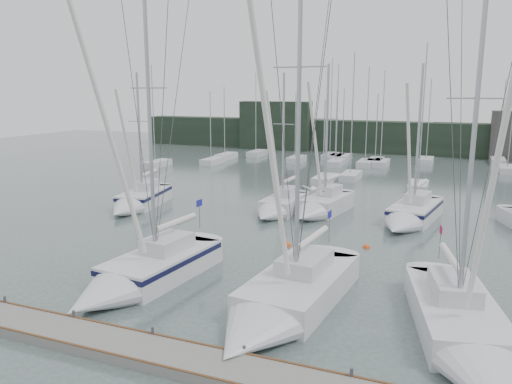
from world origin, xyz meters
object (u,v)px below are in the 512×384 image
sailboat_mid_a (137,201)px  buoy_a (287,246)px  sailboat_mid_d (409,216)px  sailboat_near_center (279,306)px  buoy_b (366,248)px  sailboat_near_right (468,341)px  sailboat_near_left (138,276)px  sailboat_mid_c (319,207)px  sailboat_mid_b (278,208)px

sailboat_mid_a → buoy_a: bearing=-28.4°
sailboat_mid_d → buoy_a: bearing=-119.5°
sailboat_mid_d → sailboat_near_center: bearing=-91.9°
buoy_a → sailboat_mid_a: bearing=161.9°
buoy_b → sailboat_mid_d: bearing=73.8°
sailboat_near_right → buoy_a: bearing=123.5°
sailboat_near_left → sailboat_mid_c: sailboat_near_left is taller
buoy_a → sailboat_near_left: bearing=-116.6°
sailboat_mid_c → sailboat_near_left: bearing=-94.8°
sailboat_mid_b → buoy_b: 10.13m
sailboat_mid_d → buoy_a: (-6.86, -8.42, -0.65)m
sailboat_near_center → sailboat_near_right: bearing=4.4°
sailboat_mid_d → buoy_a: sailboat_mid_d is taller
sailboat_near_center → buoy_b: 11.94m
sailboat_near_center → sailboat_mid_b: size_ratio=1.54×
sailboat_mid_c → buoy_b: size_ratio=26.80×
sailboat_mid_a → sailboat_mid_b: size_ratio=1.01×
sailboat_mid_c → buoy_a: bearing=-79.5°
sailboat_near_left → buoy_b: (9.66, 11.15, -0.68)m
sailboat_mid_d → buoy_b: (-1.99, -6.86, -0.65)m
sailboat_near_left → buoy_b: bearing=54.9°
sailboat_near_center → sailboat_mid_a: 23.69m
sailboat_mid_b → sailboat_mid_d: bearing=7.9°
sailboat_near_center → buoy_b: (1.81, 11.79, -0.63)m
sailboat_mid_b → buoy_b: bearing=-33.3°
sailboat_near_center → sailboat_mid_c: (-3.22, 18.88, 0.02)m
sailboat_mid_a → sailboat_mid_b: (11.83, 2.56, -0.06)m
sailboat_mid_b → buoy_b: sailboat_mid_b is taller
sailboat_near_center → sailboat_mid_a: bearing=145.4°
sailboat_near_left → buoy_a: 10.74m
sailboat_near_right → sailboat_mid_d: bearing=89.1°
sailboat_near_left → sailboat_mid_a: sailboat_near_left is taller
buoy_a → sailboat_mid_d: bearing=50.8°
buoy_b → sailboat_near_left: bearing=-130.9°
sailboat_mid_c → buoy_a: (0.16, -8.65, -0.65)m
sailboat_mid_b → sailboat_mid_d: (10.18, 0.93, 0.06)m
sailboat_near_left → sailboat_mid_a: (-10.35, 14.53, -0.02)m
buoy_a → buoy_b: 5.11m
sailboat_near_center → sailboat_near_right: size_ratio=1.14×
sailboat_mid_b → buoy_a: size_ratio=21.95×
sailboat_mid_a → sailboat_mid_b: 12.10m
sailboat_mid_a → sailboat_mid_b: sailboat_mid_a is taller
sailboat_mid_c → sailboat_mid_d: 7.03m
sailboat_near_right → buoy_b: sailboat_near_right is taller
sailboat_near_center → buoy_b: sailboat_near_center is taller
sailboat_near_center → buoy_a: sailboat_near_center is taller
sailboat_mid_a → sailboat_mid_b: bearing=1.9°
sailboat_mid_d → sailboat_mid_a: bearing=-161.4°
sailboat_mid_a → buoy_a: sailboat_mid_a is taller
sailboat_near_right → sailboat_mid_a: sailboat_near_right is taller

